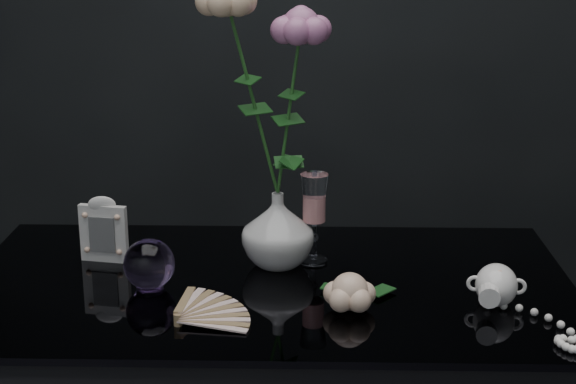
# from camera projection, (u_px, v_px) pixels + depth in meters

# --- Properties ---
(vase) EXTENTS (0.14, 0.14, 0.14)m
(vase) POSITION_uv_depth(u_px,v_px,m) (278.00, 230.00, 1.58)
(vase) COLOR silver
(vase) RESTS_ON table
(wine_glass) EXTENTS (0.06, 0.06, 0.17)m
(wine_glass) POSITION_uv_depth(u_px,v_px,m) (314.00, 219.00, 1.59)
(wine_glass) COLOR white
(wine_glass) RESTS_ON table
(picture_frame) EXTENTS (0.10, 0.09, 0.12)m
(picture_frame) POSITION_uv_depth(u_px,v_px,m) (103.00, 229.00, 1.60)
(picture_frame) COLOR silver
(picture_frame) RESTS_ON table
(paperweight) EXTENTS (0.11, 0.11, 0.09)m
(paperweight) POSITION_uv_depth(u_px,v_px,m) (149.00, 264.00, 1.48)
(paperweight) COLOR #946FB5
(paperweight) RESTS_ON table
(paper_fan) EXTENTS (0.25, 0.22, 0.02)m
(paper_fan) POSITION_uv_depth(u_px,v_px,m) (178.00, 319.00, 1.35)
(paper_fan) COLOR #FAE3C8
(paper_fan) RESTS_ON table
(loose_rose) EXTENTS (0.19, 0.22, 0.06)m
(loose_rose) POSITION_uv_depth(u_px,v_px,m) (350.00, 292.00, 1.40)
(loose_rose) COLOR #FFC6A4
(loose_rose) RESTS_ON table
(pearl_jar) EXTENTS (0.27, 0.28, 0.07)m
(pearl_jar) POSITION_uv_depth(u_px,v_px,m) (497.00, 283.00, 1.43)
(pearl_jar) COLOR white
(pearl_jar) RESTS_ON table
(roses) EXTENTS (0.21, 0.13, 0.42)m
(roses) POSITION_uv_depth(u_px,v_px,m) (268.00, 80.00, 1.50)
(roses) COLOR beige
(roses) RESTS_ON vase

